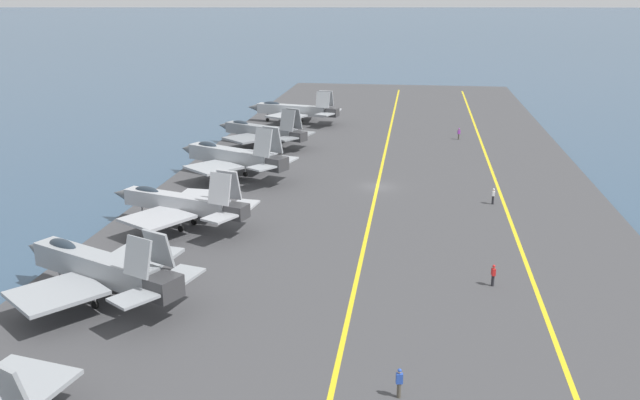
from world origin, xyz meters
TOP-DOWN VIEW (x-y plane):
  - ground_plane at (0.00, 0.00)m, footprint 2000.00×2000.00m
  - carrier_deck at (0.00, 0.00)m, footprint 184.15×51.11m
  - deck_stripe_foul_line at (0.00, -14.06)m, footprint 165.73×1.33m
  - deck_stripe_centerline at (0.00, 0.00)m, footprint 165.73×0.36m
  - parked_jet_second at (-33.53, 18.61)m, footprint 13.95×15.94m
  - parked_jet_third at (-17.10, 18.07)m, footprint 13.17×15.65m
  - parked_jet_fourth at (1.39, 17.88)m, footprint 13.20×16.25m
  - parked_jet_fifth at (19.63, 18.34)m, footprint 12.87×16.07m
  - parked_jet_sixth at (38.09, 16.87)m, footprint 12.50×16.96m
  - crew_purple_vest at (28.36, -10.89)m, footprint 0.42×0.46m
  - crew_white_vest at (-5.17, -12.78)m, footprint 0.41×0.30m
  - crew_red_vest at (-26.96, -10.63)m, footprint 0.43×0.34m
  - crew_blue_vest at (-43.29, -3.84)m, footprint 0.32×0.42m

SIDE VIEW (x-z plane):
  - ground_plane at x=0.00m, z-range 0.00..0.00m
  - carrier_deck at x=0.00m, z-range 0.00..0.40m
  - deck_stripe_foul_line at x=0.00m, z-range 0.40..0.41m
  - deck_stripe_centerline at x=0.00m, z-range 0.40..0.41m
  - crew_red_vest at x=-26.96m, z-range 0.49..2.26m
  - crew_purple_vest at x=28.36m, z-range 0.49..2.26m
  - crew_white_vest at x=-5.17m, z-range 0.49..2.27m
  - crew_blue_vest at x=-43.29m, z-range 0.49..2.33m
  - parked_jet_fifth at x=19.63m, z-range -0.41..5.65m
  - parked_jet_sixth at x=38.09m, z-range -0.21..5.68m
  - parked_jet_third at x=-17.10m, z-range -0.22..5.95m
  - parked_jet_second at x=-33.53m, z-range -0.14..6.07m
  - parked_jet_fourth at x=1.39m, z-range -0.34..6.57m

